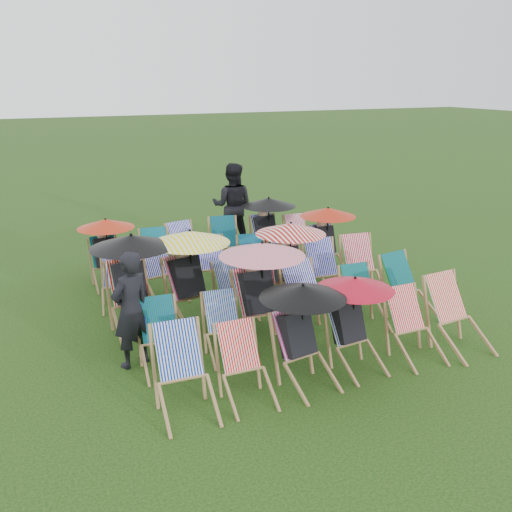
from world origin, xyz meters
name	(u,v)px	position (x,y,z in m)	size (l,w,h in m)	color
ground	(262,312)	(0.00, 0.00, 0.00)	(100.00, 100.00, 0.00)	black
deckchair_0	(185,374)	(-2.03, -2.26, 0.48)	(0.69, 0.92, 0.97)	olive
deckchair_1	(246,367)	(-1.30, -2.30, 0.43)	(0.59, 0.81, 0.87)	olive
deckchair_2	(304,334)	(-0.50, -2.24, 0.67)	(1.07, 1.15, 1.27)	olive
deckchair_3	(355,322)	(0.30, -2.16, 0.64)	(1.02, 1.08, 1.21)	olive
deckchair_4	(415,327)	(1.20, -2.27, 0.45)	(0.61, 0.85, 0.91)	olive
deckchair_5	(460,316)	(1.93, -2.31, 0.50)	(0.73, 0.97, 1.00)	olive
deckchair_6	(162,338)	(-1.98, -1.16, 0.44)	(0.64, 0.85, 0.88)	olive
deckchair_7	(226,328)	(-1.10, -1.17, 0.42)	(0.63, 0.82, 0.83)	olive
deckchair_8	(262,292)	(-0.46, -0.97, 0.77)	(1.22, 1.27, 1.45)	olive
deckchair_9	(313,302)	(0.32, -1.04, 0.51)	(0.80, 1.03, 1.02)	olive
deckchair_10	(365,299)	(1.19, -1.12, 0.44)	(0.65, 0.86, 0.89)	olive
deckchair_11	(411,289)	(2.01, -1.18, 0.49)	(0.78, 0.99, 0.98)	olive
deckchair_12	(133,282)	(-2.03, 0.19, 0.77)	(1.23, 1.28, 1.46)	olive
deckchair_13	(192,276)	(-1.14, 0.09, 0.76)	(1.22, 1.32, 1.44)	olive
deckchair_14	(235,291)	(-0.45, 0.06, 0.42)	(0.58, 0.79, 0.83)	olive
deckchair_15	(289,263)	(0.54, 0.12, 0.73)	(1.16, 1.24, 1.38)	olive
deckchair_16	(327,272)	(1.24, 0.06, 0.49)	(0.74, 0.96, 0.98)	olive
deckchair_17	(364,267)	(1.97, 0.03, 0.49)	(0.80, 1.00, 0.98)	olive
deckchair_18	(117,284)	(-2.08, 1.22, 0.41)	(0.67, 0.83, 0.81)	olive
deckchair_19	(162,272)	(-1.30, 1.27, 0.48)	(0.79, 0.98, 0.96)	olive
deckchair_20	(212,266)	(-0.39, 1.26, 0.46)	(0.74, 0.93, 0.93)	olive
deckchair_21	(254,262)	(0.42, 1.23, 0.43)	(0.72, 0.89, 0.87)	olive
deckchair_22	(290,257)	(1.11, 1.15, 0.47)	(0.70, 0.92, 0.94)	olive
deckchair_23	(327,239)	(1.97, 1.26, 0.67)	(1.07, 1.12, 1.27)	olive
deckchair_24	(107,251)	(-2.02, 2.34, 0.64)	(1.02, 1.06, 1.21)	olive
deckchair_25	(157,256)	(-1.11, 2.27, 0.45)	(0.69, 0.90, 0.91)	olive
deckchair_26	(189,249)	(-0.46, 2.35, 0.48)	(0.79, 0.98, 0.95)	olive
deckchair_27	(226,244)	(0.34, 2.41, 0.48)	(0.79, 0.98, 0.96)	olive
deckchair_28	(268,229)	(1.25, 2.37, 0.69)	(1.11, 1.16, 1.32)	olive
deckchair_29	(301,237)	(2.02, 2.38, 0.42)	(0.60, 0.81, 0.85)	olive
person_left	(131,310)	(-2.30, -0.88, 0.78)	(0.57, 0.38, 1.57)	black
person_rear	(232,206)	(0.99, 3.66, 0.94)	(0.91, 0.71, 1.88)	black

